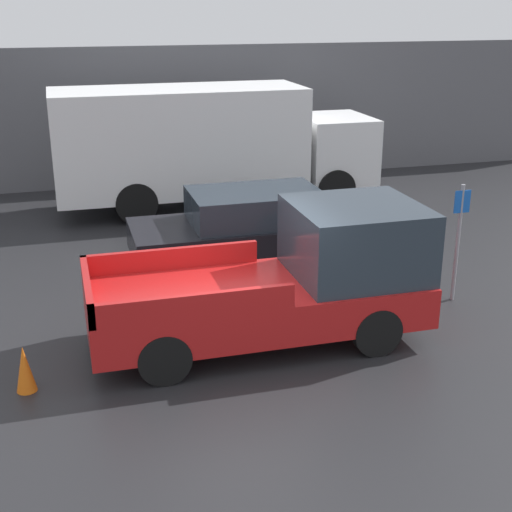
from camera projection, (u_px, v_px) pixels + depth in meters
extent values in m
plane|color=#232326|center=(246.00, 355.00, 10.95)|extent=(60.00, 60.00, 0.00)
cube|color=#56565B|center=(145.00, 117.00, 20.50)|extent=(28.00, 0.15, 3.94)
cube|color=red|center=(257.00, 302.00, 11.19)|extent=(5.25, 2.09, 0.64)
cube|color=#28333D|center=(356.00, 239.00, 11.30)|extent=(1.99, 1.96, 1.14)
cube|color=red|center=(171.00, 259.00, 11.62)|extent=(2.89, 0.10, 0.35)
cube|color=red|center=(195.00, 306.00, 9.82)|extent=(2.89, 0.10, 0.35)
cube|color=red|center=(87.00, 290.00, 10.37)|extent=(0.10, 2.09, 0.35)
cylinder|color=black|center=(332.00, 286.00, 12.54)|extent=(0.77, 0.26, 0.77)
cylinder|color=black|center=(376.00, 331.00, 10.86)|extent=(0.77, 0.26, 0.77)
cylinder|color=black|center=(147.00, 307.00, 11.71)|extent=(0.77, 0.26, 0.77)
cylinder|color=black|center=(164.00, 358.00, 10.03)|extent=(0.77, 0.26, 0.77)
cube|color=black|center=(248.00, 235.00, 14.67)|extent=(4.79, 1.95, 0.59)
cube|color=#28333D|center=(255.00, 206.00, 14.50)|extent=(2.63, 1.72, 0.64)
cylinder|color=black|center=(302.00, 228.00, 15.93)|extent=(0.66, 0.22, 0.66)
cylinder|color=black|center=(331.00, 253.00, 14.34)|extent=(0.66, 0.22, 0.66)
cylinder|color=black|center=(170.00, 240.00, 15.17)|extent=(0.66, 0.22, 0.66)
cylinder|color=black|center=(185.00, 268.00, 13.58)|extent=(0.66, 0.22, 0.66)
cube|color=white|center=(334.00, 149.00, 19.27)|extent=(1.81, 2.22, 1.73)
cube|color=white|center=(179.00, 140.00, 18.05)|extent=(6.27, 2.34, 2.61)
cylinder|color=black|center=(309.00, 171.00, 20.40)|extent=(1.02, 0.30, 1.02)
cylinder|color=black|center=(335.00, 189.00, 18.53)|extent=(1.02, 0.30, 1.02)
cylinder|color=black|center=(127.00, 183.00, 19.09)|extent=(1.02, 0.30, 1.02)
cylinder|color=black|center=(136.00, 203.00, 17.22)|extent=(1.02, 0.30, 1.02)
cylinder|color=gray|center=(457.00, 243.00, 12.62)|extent=(0.07, 0.07, 2.15)
cube|color=blue|center=(462.00, 202.00, 12.34)|extent=(0.30, 0.02, 0.40)
cube|color=#194CB2|center=(239.00, 164.00, 21.39)|extent=(0.45, 0.40, 0.98)
cone|color=orange|center=(25.00, 369.00, 9.83)|extent=(0.28, 0.28, 0.68)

